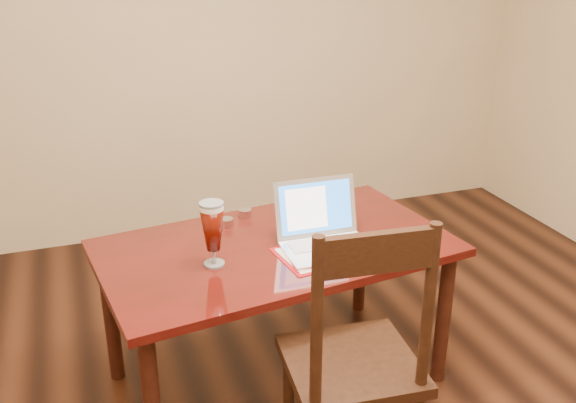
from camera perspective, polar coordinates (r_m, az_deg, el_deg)
name	(u,v)px	position (r m, az deg, el deg)	size (l,w,h in m)	color
dining_table	(277,260)	(2.74, -1.03, -5.19)	(1.56, 1.01, 0.95)	#500C0A
dining_chair	(355,362)	(2.33, 6.00, -14.04)	(0.50, 0.48, 1.09)	#321A0E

